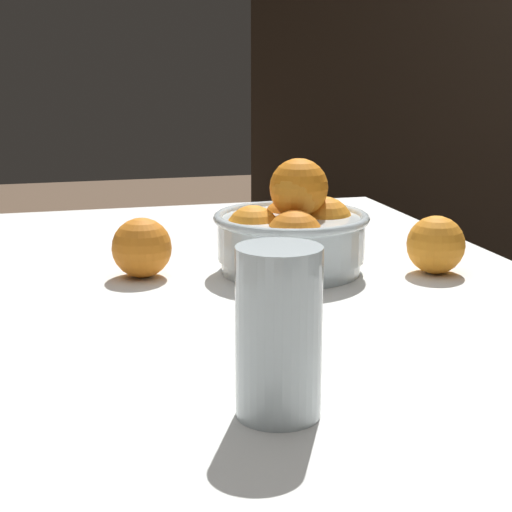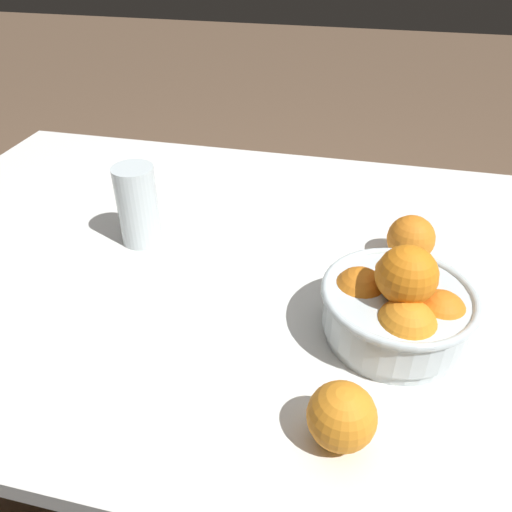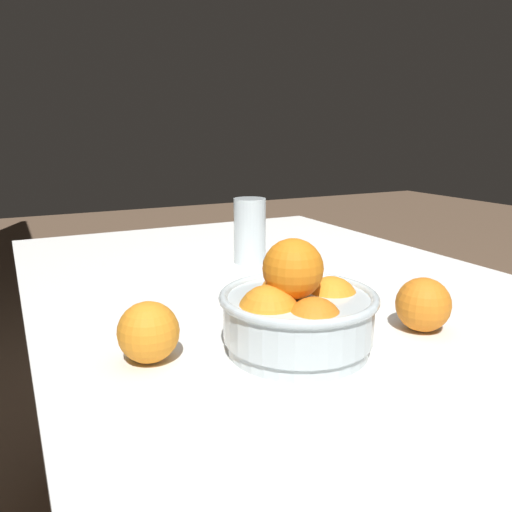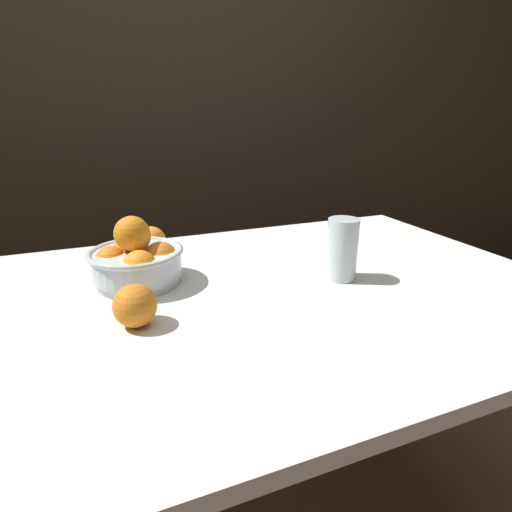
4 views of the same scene
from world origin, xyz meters
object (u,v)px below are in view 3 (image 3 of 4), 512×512
at_px(fruit_bowl, 297,310).
at_px(orange_loose_front, 423,305).
at_px(orange_loose_near_bowl, 148,332).
at_px(juice_glass, 250,234).

distance_m(fruit_bowl, orange_loose_front, 0.21).
xyz_separation_m(orange_loose_near_bowl, orange_loose_front, (-0.08, -0.39, 0.00)).
bearing_deg(orange_loose_front, orange_loose_near_bowl, 78.05).
distance_m(juice_glass, orange_loose_front, 0.48).
bearing_deg(juice_glass, fruit_bowl, 161.49).
height_order(juice_glass, orange_loose_near_bowl, juice_glass).
relative_size(juice_glass, orange_loose_front, 1.80).
height_order(fruit_bowl, orange_loose_near_bowl, fruit_bowl).
height_order(orange_loose_near_bowl, orange_loose_front, orange_loose_front).
distance_m(fruit_bowl, juice_glass, 0.48).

